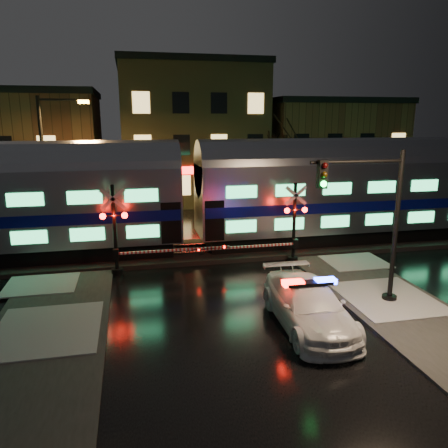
{
  "coord_description": "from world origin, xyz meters",
  "views": [
    {
      "loc": [
        -3.44,
        -17.71,
        7.18
      ],
      "look_at": [
        0.9,
        2.5,
        2.2
      ],
      "focal_mm": 35.0,
      "sensor_mm": 36.0,
      "label": 1
    }
  ],
  "objects_px": {
    "streetlight": "(49,160)",
    "traffic_light": "(374,226)",
    "crossing_signal_right": "(288,231)",
    "crossing_signal_left": "(123,239)",
    "police_car": "(308,305)"
  },
  "relations": [
    {
      "from": "crossing_signal_right",
      "to": "traffic_light",
      "type": "height_order",
      "value": "traffic_light"
    },
    {
      "from": "traffic_light",
      "to": "streetlight",
      "type": "bearing_deg",
      "value": 148.7
    },
    {
      "from": "crossing_signal_left",
      "to": "traffic_light",
      "type": "bearing_deg",
      "value": -30.13
    },
    {
      "from": "crossing_signal_right",
      "to": "police_car",
      "type": "bearing_deg",
      "value": -104.02
    },
    {
      "from": "traffic_light",
      "to": "police_car",
      "type": "bearing_deg",
      "value": -147.76
    },
    {
      "from": "crossing_signal_right",
      "to": "streetlight",
      "type": "distance_m",
      "value": 14.2
    },
    {
      "from": "streetlight",
      "to": "traffic_light",
      "type": "bearing_deg",
      "value": -42.03
    },
    {
      "from": "crossing_signal_left",
      "to": "streetlight",
      "type": "xyz_separation_m",
      "value": [
        -4.06,
        6.69,
        3.08
      ]
    },
    {
      "from": "police_car",
      "to": "traffic_light",
      "type": "relative_size",
      "value": 0.91
    },
    {
      "from": "traffic_light",
      "to": "crossing_signal_left",
      "type": "bearing_deg",
      "value": 160.6
    },
    {
      "from": "crossing_signal_left",
      "to": "traffic_light",
      "type": "relative_size",
      "value": 1.0
    },
    {
      "from": "crossing_signal_left",
      "to": "streetlight",
      "type": "relative_size",
      "value": 0.72
    },
    {
      "from": "crossing_signal_right",
      "to": "crossing_signal_left",
      "type": "distance_m",
      "value": 8.06
    },
    {
      "from": "police_car",
      "to": "traffic_light",
      "type": "height_order",
      "value": "traffic_light"
    },
    {
      "from": "traffic_light",
      "to": "streetlight",
      "type": "relative_size",
      "value": 0.72
    }
  ]
}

